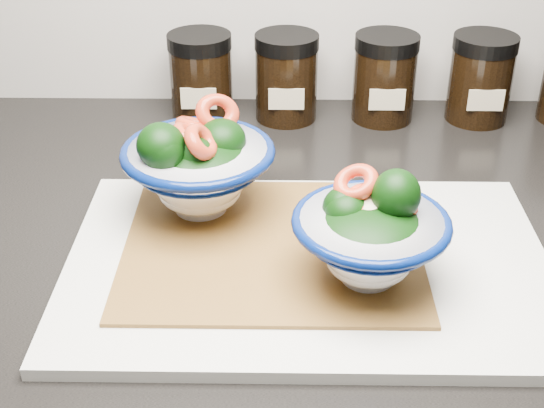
{
  "coord_description": "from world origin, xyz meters",
  "views": [
    {
      "loc": [
        -0.2,
        0.77,
        1.32
      ],
      "look_at": [
        -0.21,
        1.37,
        0.96
      ],
      "focal_mm": 50.0,
      "sensor_mm": 36.0,
      "label": 1
    }
  ],
  "objects_px": {
    "cutting_board": "(308,265)",
    "spice_jar_c": "(384,78)",
    "bowl_left": "(198,166)",
    "bowl_right": "(370,235)",
    "spice_jar_a": "(201,77)",
    "spice_jar_b": "(286,77)",
    "spice_jar_d": "(481,78)"
  },
  "relations": [
    {
      "from": "cutting_board",
      "to": "spice_jar_c",
      "type": "height_order",
      "value": "spice_jar_c"
    },
    {
      "from": "bowl_left",
      "to": "bowl_right",
      "type": "xyz_separation_m",
      "value": [
        0.16,
        -0.11,
        -0.01
      ]
    },
    {
      "from": "spice_jar_a",
      "to": "spice_jar_b",
      "type": "distance_m",
      "value": 0.11
    },
    {
      "from": "bowl_left",
      "to": "spice_jar_c",
      "type": "bearing_deg",
      "value": 50.41
    },
    {
      "from": "cutting_board",
      "to": "spice_jar_d",
      "type": "height_order",
      "value": "spice_jar_d"
    },
    {
      "from": "spice_jar_b",
      "to": "spice_jar_d",
      "type": "distance_m",
      "value": 0.25
    },
    {
      "from": "spice_jar_c",
      "to": "spice_jar_b",
      "type": "bearing_deg",
      "value": 180.0
    },
    {
      "from": "spice_jar_a",
      "to": "bowl_right",
      "type": "bearing_deg",
      "value": -63.92
    },
    {
      "from": "spice_jar_a",
      "to": "spice_jar_b",
      "type": "relative_size",
      "value": 1.0
    },
    {
      "from": "bowl_left",
      "to": "spice_jar_a",
      "type": "distance_m",
      "value": 0.26
    },
    {
      "from": "bowl_right",
      "to": "spice_jar_c",
      "type": "bearing_deg",
      "value": 81.72
    },
    {
      "from": "spice_jar_a",
      "to": "spice_jar_b",
      "type": "bearing_deg",
      "value": 0.0
    },
    {
      "from": "spice_jar_a",
      "to": "spice_jar_c",
      "type": "distance_m",
      "value": 0.24
    },
    {
      "from": "bowl_right",
      "to": "spice_jar_b",
      "type": "distance_m",
      "value": 0.38
    },
    {
      "from": "spice_jar_a",
      "to": "spice_jar_d",
      "type": "height_order",
      "value": "same"
    },
    {
      "from": "spice_jar_b",
      "to": "spice_jar_d",
      "type": "relative_size",
      "value": 1.0
    },
    {
      "from": "bowl_left",
      "to": "spice_jar_d",
      "type": "bearing_deg",
      "value": 37.52
    },
    {
      "from": "bowl_left",
      "to": "bowl_right",
      "type": "distance_m",
      "value": 0.2
    },
    {
      "from": "cutting_board",
      "to": "bowl_left",
      "type": "relative_size",
      "value": 2.93
    },
    {
      "from": "bowl_right",
      "to": "spice_jar_d",
      "type": "distance_m",
      "value": 0.41
    },
    {
      "from": "cutting_board",
      "to": "spice_jar_b",
      "type": "height_order",
      "value": "spice_jar_b"
    },
    {
      "from": "spice_jar_b",
      "to": "spice_jar_d",
      "type": "xyz_separation_m",
      "value": [
        0.25,
        0.0,
        0.0
      ]
    },
    {
      "from": "bowl_left",
      "to": "spice_jar_b",
      "type": "height_order",
      "value": "bowl_left"
    },
    {
      "from": "spice_jar_a",
      "to": "spice_jar_c",
      "type": "height_order",
      "value": "same"
    },
    {
      "from": "bowl_right",
      "to": "spice_jar_c",
      "type": "distance_m",
      "value": 0.38
    },
    {
      "from": "spice_jar_c",
      "to": "spice_jar_a",
      "type": "bearing_deg",
      "value": 180.0
    },
    {
      "from": "cutting_board",
      "to": "spice_jar_a",
      "type": "distance_m",
      "value": 0.37
    },
    {
      "from": "bowl_left",
      "to": "spice_jar_b",
      "type": "relative_size",
      "value": 1.36
    },
    {
      "from": "bowl_left",
      "to": "spice_jar_d",
      "type": "xyz_separation_m",
      "value": [
        0.34,
        0.26,
        -0.01
      ]
    },
    {
      "from": "bowl_right",
      "to": "spice_jar_a",
      "type": "distance_m",
      "value": 0.42
    },
    {
      "from": "spice_jar_b",
      "to": "spice_jar_c",
      "type": "bearing_deg",
      "value": 0.0
    },
    {
      "from": "spice_jar_a",
      "to": "spice_jar_d",
      "type": "distance_m",
      "value": 0.36
    }
  ]
}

